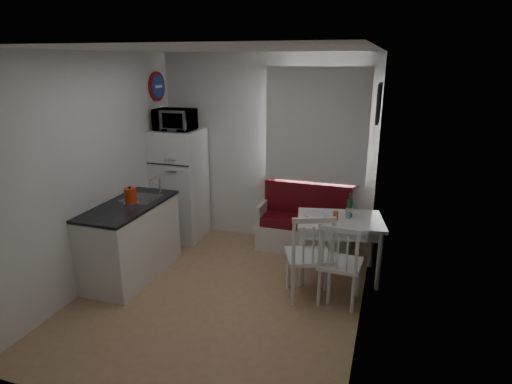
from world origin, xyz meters
TOP-DOWN VIEW (x-y plane):
  - floor at (0.00, 0.00)m, footprint 3.00×3.50m
  - ceiling at (0.00, 0.00)m, footprint 3.00×3.50m
  - wall_back at (0.00, 1.75)m, footprint 3.00×0.02m
  - wall_front at (0.00, -1.75)m, footprint 3.00×0.02m
  - wall_left at (-1.50, 0.00)m, footprint 0.02×3.50m
  - wall_right at (1.50, 0.00)m, footprint 0.02×3.50m
  - window at (0.70, 1.72)m, footprint 1.22×0.06m
  - curtain at (0.70, 1.65)m, footprint 1.35×0.02m
  - kitchen_counter at (-1.20, 0.16)m, footprint 0.62×1.32m
  - wall_sign at (-1.47, 1.45)m, footprint 0.03×0.40m
  - picture_frame at (1.48, 1.10)m, footprint 0.04×0.52m
  - bench at (0.62, 1.51)m, footprint 1.26×0.48m
  - dining_table at (1.16, 0.88)m, footprint 1.10×0.87m
  - chair_left at (0.91, 0.20)m, footprint 0.60×0.60m
  - chair_right at (1.25, 0.21)m, footprint 0.46×0.44m
  - fridge at (-1.18, 1.40)m, footprint 0.63×0.63m
  - microwave at (-1.18, 1.35)m, footprint 0.52×0.35m
  - kettle at (-1.15, 0.14)m, footprint 0.16×0.16m
  - wine_bottle at (1.25, 0.98)m, footprint 0.07×0.07m
  - drinking_glass_orange at (1.11, 0.83)m, footprint 0.06×0.06m
  - drinking_glass_blue at (1.24, 0.93)m, footprint 0.06×0.06m
  - plate at (0.86, 0.90)m, footprint 0.26×0.26m

SIDE VIEW (x-z plane):
  - floor at x=0.00m, z-range -0.01..0.01m
  - bench at x=0.62m, z-range -0.15..0.75m
  - kitchen_counter at x=-1.20m, z-range -0.12..1.04m
  - chair_right at x=1.25m, z-range 0.32..0.82m
  - chair_left at x=0.91m, z-range 0.35..0.89m
  - dining_table at x=1.16m, z-range 0.28..1.02m
  - plate at x=0.86m, z-range 0.73..0.75m
  - drinking_glass_orange at x=1.11m, z-range 0.73..0.83m
  - drinking_glass_blue at x=1.24m, z-range 0.73..0.83m
  - fridge at x=-1.18m, z-range 0.00..1.58m
  - wine_bottle at x=1.25m, z-range 0.73..1.03m
  - kettle at x=-1.15m, z-range 0.90..1.12m
  - wall_back at x=0.00m, z-range 0.00..2.60m
  - wall_front at x=0.00m, z-range 0.00..2.60m
  - wall_left at x=-1.50m, z-range 0.00..2.60m
  - wall_right at x=1.50m, z-range 0.00..2.60m
  - window at x=0.70m, z-range 0.89..2.36m
  - curtain at x=0.70m, z-range 0.93..2.42m
  - microwave at x=-1.18m, z-range 1.58..1.87m
  - picture_frame at x=1.48m, z-range 1.84..2.26m
  - wall_sign at x=-1.47m, z-range 1.95..2.35m
  - ceiling at x=0.00m, z-range 2.59..2.61m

